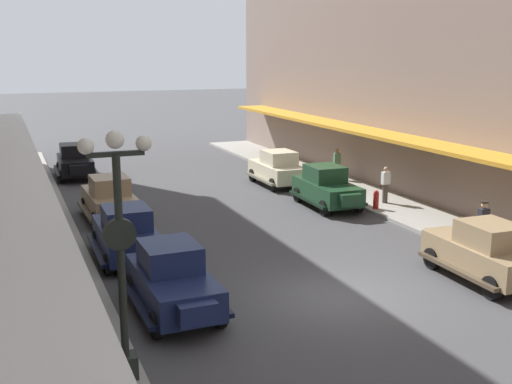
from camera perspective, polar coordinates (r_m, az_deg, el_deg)
The scene contains 16 objects.
ground_plane at distance 18.10m, azimuth 7.30°, elevation -9.42°, with size 200.00×200.00×0.00m, color #424244.
sidewalk_left at distance 16.03m, azimuth -17.39°, elevation -12.63°, with size 3.00×60.00×0.15m, color #99968E.
parked_car_0 at distance 26.47m, azimuth -13.21°, elevation -0.44°, with size 2.21×4.29×1.84m.
parked_car_1 at distance 35.92m, azimuth -16.17°, elevation 2.76°, with size 2.24×4.30×1.84m.
parked_car_3 at distance 21.23m, azimuth -11.76°, elevation -3.57°, with size 2.18×4.28×1.84m.
parked_car_4 at distance 28.01m, azimuth 6.47°, elevation 0.52°, with size 2.26×4.30×1.84m.
parked_car_5 at distance 32.43m, azimuth 1.95°, elevation 2.24°, with size 2.16×4.27×1.84m.
parked_car_6 at distance 20.11m, azimuth 20.06°, elevation -5.00°, with size 2.24×4.30×1.84m.
parked_car_7 at distance 16.79m, azimuth -7.61°, elevation -7.76°, with size 2.18×4.28×1.84m.
lamp_post_with_clock at distance 12.73m, azimuth -12.25°, elevation -4.91°, with size 1.42×0.44×5.16m.
fire_hydrant at distance 27.51m, azimuth 10.87°, elevation -0.66°, with size 0.24×0.24×0.82m.
pedestrian_0 at distance 25.55m, azimuth -19.01°, elevation -1.11°, with size 0.36×0.28×1.67m.
pedestrian_2 at distance 15.66m, azimuth -18.05°, elevation -9.56°, with size 0.36×0.28×1.67m.
pedestrian_3 at distance 28.60m, azimuth 11.71°, elevation 0.68°, with size 0.36×0.24×1.64m.
pedestrian_4 at distance 22.80m, azimuth 19.96°, elevation -2.78°, with size 0.36×0.28×1.67m.
pedestrian_5 at distance 33.58m, azimuth 7.36°, elevation 2.58°, with size 0.36×0.24×1.64m.
Camera 1 is at (-8.39, -14.55, 6.74)m, focal length 43.94 mm.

